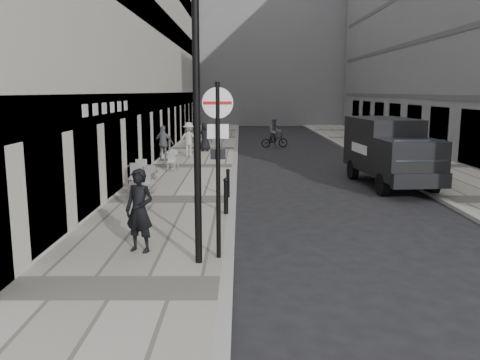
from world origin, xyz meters
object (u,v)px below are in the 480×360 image
object	(u,v)px
panel_van	(389,148)
cyclist	(274,136)
walking_man	(139,211)
lamppost	(197,110)
sign_post	(218,147)

from	to	relation	value
panel_van	cyclist	bearing A→B (deg)	99.44
cyclist	panel_van	bearing A→B (deg)	-87.84
walking_man	cyclist	distance (m)	22.70
walking_man	panel_van	bearing A→B (deg)	68.84
panel_van	cyclist	distance (m)	14.09
walking_man	lamppost	bearing A→B (deg)	-7.32
walking_man	sign_post	size ratio (longest dim) A/B	0.50
walking_man	sign_post	bearing A→B (deg)	7.94
sign_post	lamppost	distance (m)	0.93
walking_man	lamppost	distance (m)	2.70
cyclist	lamppost	bearing A→B (deg)	-109.84
sign_post	panel_van	xyz separation A→B (m)	(6.18, 9.04, -1.03)
sign_post	panel_van	distance (m)	11.00
sign_post	cyclist	distance (m)	22.90
panel_van	sign_post	bearing A→B (deg)	-129.26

